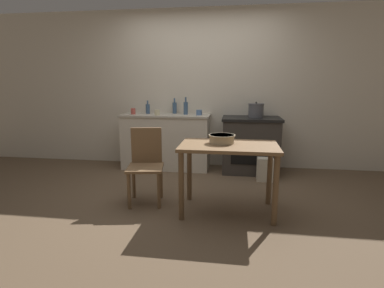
% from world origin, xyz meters
% --- Properties ---
extents(ground_plane, '(14.00, 14.00, 0.00)m').
position_xyz_m(ground_plane, '(0.00, 0.00, 0.00)').
color(ground_plane, brown).
extents(wall_back, '(8.00, 0.07, 2.55)m').
position_xyz_m(wall_back, '(0.00, 1.58, 1.27)').
color(wall_back, beige).
rests_on(wall_back, ground_plane).
extents(counter_cabinet, '(1.42, 0.56, 0.88)m').
position_xyz_m(counter_cabinet, '(-0.54, 1.29, 0.44)').
color(counter_cabinet, beige).
rests_on(counter_cabinet, ground_plane).
extents(stove, '(0.89, 0.64, 0.86)m').
position_xyz_m(stove, '(0.82, 1.25, 0.43)').
color(stove, '#38332D').
rests_on(stove, ground_plane).
extents(work_table, '(1.02, 0.64, 0.74)m').
position_xyz_m(work_table, '(0.51, -0.32, 0.62)').
color(work_table, brown).
rests_on(work_table, ground_plane).
extents(chair, '(0.46, 0.46, 0.86)m').
position_xyz_m(chair, '(-0.45, -0.16, 0.46)').
color(chair, brown).
rests_on(chair, ground_plane).
extents(flour_sack, '(0.22, 0.16, 0.33)m').
position_xyz_m(flour_sack, '(1.01, 0.80, 0.17)').
color(flour_sack, beige).
rests_on(flour_sack, ground_plane).
extents(stock_pot, '(0.24, 0.24, 0.24)m').
position_xyz_m(stock_pot, '(0.88, 1.27, 0.97)').
color(stock_pot, '#4C4C51').
rests_on(stock_pot, stove).
extents(mixing_bowl_large, '(0.28, 0.28, 0.09)m').
position_xyz_m(mixing_bowl_large, '(0.43, -0.26, 0.80)').
color(mixing_bowl_large, tan).
rests_on(mixing_bowl_large, work_table).
extents(bottle_far_left, '(0.07, 0.07, 0.25)m').
position_xyz_m(bottle_far_left, '(-0.43, 1.46, 0.98)').
color(bottle_far_left, '#3D5675').
rests_on(bottle_far_left, counter_cabinet).
extents(bottle_left, '(0.07, 0.07, 0.21)m').
position_xyz_m(bottle_left, '(-0.87, 1.38, 0.96)').
color(bottle_left, '#3D5675').
rests_on(bottle_left, counter_cabinet).
extents(bottle_mid_left, '(0.07, 0.07, 0.28)m').
position_xyz_m(bottle_mid_left, '(-0.22, 1.33, 0.99)').
color(bottle_mid_left, '#3D5675').
rests_on(bottle_mid_left, counter_cabinet).
extents(cup_center_left, '(0.08, 0.08, 0.09)m').
position_xyz_m(cup_center_left, '(-0.65, 1.15, 0.93)').
color(cup_center_left, beige).
rests_on(cup_center_left, counter_cabinet).
extents(cup_center, '(0.09, 0.09, 0.08)m').
position_xyz_m(cup_center, '(0.00, 1.26, 0.92)').
color(cup_center, '#4C6B99').
rests_on(cup_center, counter_cabinet).
extents(cup_center_right, '(0.07, 0.07, 0.10)m').
position_xyz_m(cup_center_right, '(-1.07, 1.25, 0.93)').
color(cup_center_right, '#B74C42').
rests_on(cup_center_right, counter_cabinet).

